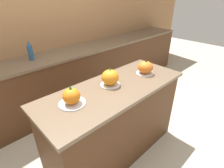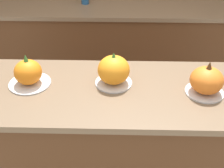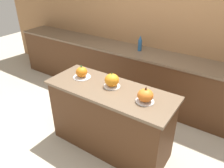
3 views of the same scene
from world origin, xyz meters
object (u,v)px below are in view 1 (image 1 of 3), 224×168
at_px(pumpkin_cake_left, 72,97).
at_px(bottle_tall, 30,51).
at_px(pumpkin_cake_right, 145,68).
at_px(pumpkin_cake_center, 110,78).

distance_m(pumpkin_cake_left, bottle_tall, 1.31).
height_order(pumpkin_cake_left, pumpkin_cake_right, pumpkin_cake_right).
relative_size(pumpkin_cake_left, pumpkin_cake_right, 1.13).
xyz_separation_m(pumpkin_cake_left, pumpkin_cake_center, (0.46, 0.02, 0.01)).
relative_size(pumpkin_cake_left, bottle_tall, 0.87).
bearing_deg(pumpkin_cake_center, pumpkin_cake_left, -177.80).
bearing_deg(bottle_tall, pumpkin_cake_center, -77.46).
relative_size(pumpkin_cake_right, bottle_tall, 0.77).
xyz_separation_m(pumpkin_cake_center, bottle_tall, (-0.28, 1.27, 0.05)).
distance_m(pumpkin_cake_left, pumpkin_cake_right, 0.95).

